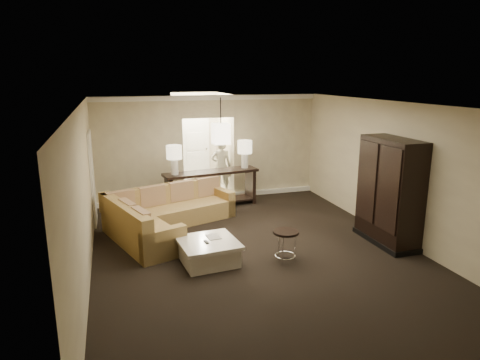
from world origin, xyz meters
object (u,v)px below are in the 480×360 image
object	(u,v)px
sectional_sofa	(164,215)
coffee_table	(208,251)
drink_table	(286,240)
person	(221,164)
console_table	(211,186)
armoire	(389,194)

from	to	relation	value
sectional_sofa	coffee_table	world-z (taller)	sectional_sofa
coffee_table	sectional_sofa	bearing A→B (deg)	106.80
coffee_table	drink_table	distance (m)	1.42
drink_table	person	bearing A→B (deg)	89.31
console_table	coffee_table	bearing A→B (deg)	-111.62
sectional_sofa	console_table	size ratio (longest dim) A/B	1.24
person	sectional_sofa	bearing A→B (deg)	68.32
coffee_table	drink_table	world-z (taller)	drink_table
sectional_sofa	person	size ratio (longest dim) A/B	1.80
console_table	person	size ratio (longest dim) A/B	1.45
sectional_sofa	armoire	xyz separation A→B (m)	(4.22, -1.97, 0.67)
console_table	armoire	world-z (taller)	armoire
person	drink_table	bearing A→B (deg)	104.37
armoire	person	distance (m)	5.14
console_table	drink_table	xyz separation A→B (m)	(0.52, -3.63, -0.15)
armoire	drink_table	size ratio (longest dim) A/B	3.68
coffee_table	person	size ratio (longest dim) A/B	0.65
coffee_table	console_table	world-z (taller)	console_table
console_table	person	world-z (taller)	person
sectional_sofa	console_table	world-z (taller)	console_table
sectional_sofa	person	bearing A→B (deg)	34.58
sectional_sofa	coffee_table	xyz separation A→B (m)	(0.56, -1.86, -0.14)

